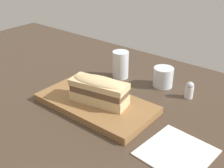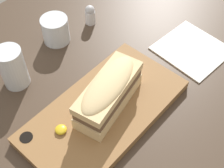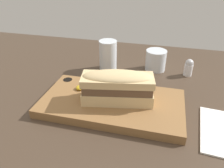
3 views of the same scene
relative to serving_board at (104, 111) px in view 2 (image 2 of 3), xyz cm
name	(u,v)px [view 2 (image 2 of 3)]	position (x,y,z in cm)	size (l,w,h in cm)	color
dining_table	(93,128)	(-4.02, -0.11, -2.21)	(199.12, 106.69, 2.00)	#423326
serving_board	(104,111)	(0.00, 0.00, 0.00)	(39.13, 20.61, 2.47)	olive
sandwich	(109,92)	(1.58, -0.13, 5.95)	(19.93, 10.62, 8.82)	#DBBC84
mustard_dollop	(61,130)	(-10.50, 2.96, 1.72)	(2.59, 2.59, 1.04)	gold
water_glass	(13,70)	(-7.31, 23.05, 3.54)	(6.45, 6.45, 10.95)	silver
wine_glass	(56,30)	(9.87, 27.07, 2.30)	(7.51, 7.51, 7.43)	silver
napkin	(192,49)	(31.83, -4.02, -1.01)	(18.24, 18.84, 0.40)	white
salt_shaker	(90,15)	(21.53, 25.01, 1.89)	(2.96, 2.96, 6.15)	white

